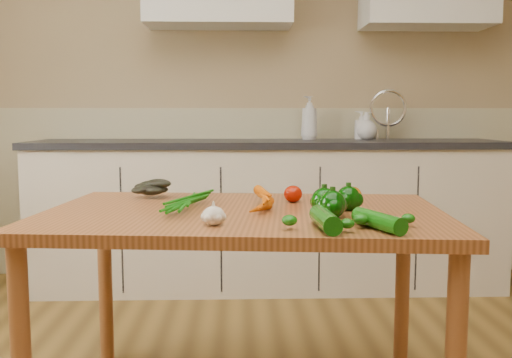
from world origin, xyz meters
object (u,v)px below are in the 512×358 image
Objects in this scene: table at (244,233)px; tomato_a at (293,194)px; carrot_bunch at (239,199)px; leafy_greens at (145,186)px; soap_bottle_a at (309,118)px; soap_bottle_c at (366,126)px; pepper_c at (333,204)px; soap_bottle_b at (361,125)px; pepper_b at (348,198)px; tomato_c at (352,195)px; zucchini_b at (325,220)px; tomato_b at (324,195)px; garlic_bulb at (214,216)px; pepper_a at (324,201)px; zucchini_a at (378,221)px.

table is 20.72× the size of tomato_a.
carrot_bunch is 1.30× the size of leafy_greens.
soap_bottle_a is 1.60× the size of soap_bottle_c.
soap_bottle_b is at bearing 75.21° from pepper_c.
pepper_b is 0.14m from tomato_c.
carrot_bunch is 3.54× the size of tomato_c.
zucchini_b is at bearing -46.78° from leafy_greens.
soap_bottle_a is 1.58m from tomato_b.
tomato_c reaches higher than garlic_bulb.
tomato_a is (-0.09, 0.33, -0.01)m from pepper_c.
zucchini_b is at bearing -47.17° from soap_bottle_a.
carrot_bunch is 3.04× the size of pepper_b.
garlic_bulb is (-0.09, -0.27, 0.11)m from table.
garlic_bulb is 0.40m from pepper_a.
leafy_greens is (-0.37, 0.29, 0.01)m from carrot_bunch.
tomato_c is 0.49m from zucchini_b.
leafy_greens is at bearing 116.71° from garlic_bulb.
table is 1.89m from soap_bottle_c.
soap_bottle_a is 2.06m from zucchini_b.
soap_bottle_a reaches higher than soap_bottle_c.
leafy_greens reaches higher than carrot_bunch.
zucchini_b is at bearing -98.12° from tomato_b.
soap_bottle_b is 1.93m from pepper_c.
soap_bottle_c is at bearing 65.49° from garlic_bulb.
tomato_b is 0.49m from zucchini_b.
garlic_bulb is 1.03× the size of tomato_b.
leafy_greens is (-1.15, -1.39, -0.22)m from soap_bottle_b.
garlic_bulb is at bearing -150.55° from pepper_b.
soap_bottle_c reaches higher than leafy_greens.
pepper_c is (-0.49, -1.85, -0.22)m from soap_bottle_b.
tomato_a is (-0.61, -1.51, -0.23)m from soap_bottle_c.
tomato_a is at bearing 41.25° from carrot_bunch.
pepper_a is at bearing -8.04° from soap_bottle_b.
soap_bottle_b is 1.65m from tomato_a.
soap_bottle_a reaches higher than pepper_c.
soap_bottle_a is 3.32× the size of pepper_b.
garlic_bulb is at bearing -56.40° from soap_bottle_a.
soap_bottle_c is at bearing 46.23° from soap_bottle_a.
pepper_a is 1.05× the size of pepper_b.
soap_bottle_a is 4.24× the size of tomato_b.
pepper_a is 0.28m from zucchini_a.
soap_bottle_b reaches higher than pepper_a.
tomato_a is (0.19, 0.17, 0.11)m from table.
zucchini_a is at bearing -3.77° from zucchini_b.
tomato_a is at bearing 106.34° from pepper_a.
tomato_c is at bearing -176.92° from soap_bottle_c.
carrot_bunch reaches higher than zucchini_a.
pepper_a is 0.42× the size of zucchini_b.
zucchini_b is (0.25, -0.37, -0.01)m from carrot_bunch.
tomato_b is at bearing -46.43° from soap_bottle_a.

